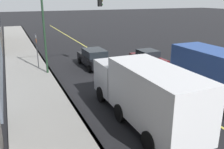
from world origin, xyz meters
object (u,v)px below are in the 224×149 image
(car_maroon, at_px, (148,58))
(street_sign_post, at_px, (37,49))
(traffic_light_mast, at_px, (67,18))
(truck_white, at_px, (144,91))
(car_black, at_px, (94,58))

(car_maroon, height_order, street_sign_post, street_sign_post)
(car_maroon, bearing_deg, traffic_light_mast, 81.92)
(traffic_light_mast, height_order, street_sign_post, traffic_light_mast)
(truck_white, relative_size, traffic_light_mast, 1.23)
(traffic_light_mast, bearing_deg, truck_white, -172.08)
(car_black, bearing_deg, truck_white, 174.21)
(car_black, distance_m, traffic_light_mast, 4.39)
(car_black, distance_m, street_sign_post, 4.90)
(traffic_light_mast, bearing_deg, street_sign_post, 55.82)
(car_maroon, xyz_separation_m, street_sign_post, (2.55, 9.28, 1.10))
(car_black, bearing_deg, traffic_light_mast, 104.93)
(traffic_light_mast, bearing_deg, car_black, -75.07)
(car_black, xyz_separation_m, truck_white, (-10.42, 1.06, 0.79))
(car_maroon, height_order, car_black, car_black)
(car_maroon, distance_m, car_black, 4.86)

